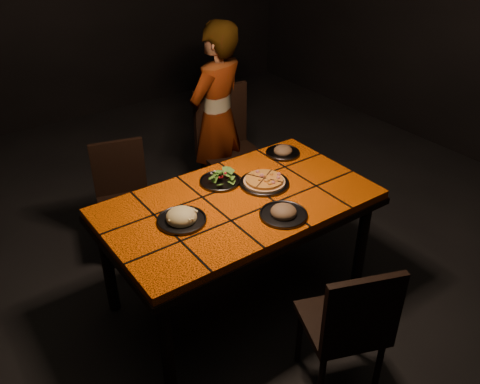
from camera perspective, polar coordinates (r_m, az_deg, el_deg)
room_shell at (r=2.66m, az=-0.17°, el=12.84°), size 6.04×7.04×3.08m
dining_table at (r=3.03m, az=-0.15°, el=-2.14°), size 1.62×0.92×0.75m
chair_near at (r=2.64m, az=12.23°, el=-14.22°), size 0.50×0.50×0.86m
chair_far_left at (r=3.70m, az=-12.99°, el=0.07°), size 0.46×0.46×0.82m
chair_far_right at (r=4.05m, az=-1.35°, el=5.56°), size 0.49×0.49×1.01m
diner at (r=4.00m, az=-2.58°, el=8.13°), size 0.64×0.51×1.53m
plate_pizza at (r=3.14m, az=2.75°, el=1.14°), size 0.35×0.35×0.04m
plate_pasta at (r=2.81m, az=-6.58°, el=-2.90°), size 0.28×0.28×0.09m
plate_salad at (r=3.15m, az=-2.28°, el=1.47°), size 0.26×0.26×0.07m
plate_mushroom_a at (r=2.85m, az=4.91°, el=-2.29°), size 0.27×0.27×0.09m
plate_mushroom_b at (r=3.50m, az=4.85°, el=4.57°), size 0.24×0.24×0.08m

